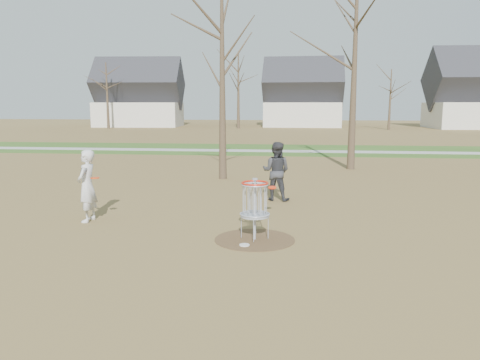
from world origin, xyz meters
name	(u,v)px	position (x,y,z in m)	size (l,w,h in m)	color
ground	(255,240)	(0.00, 0.00, 0.00)	(160.00, 160.00, 0.00)	brown
green_band	(281,150)	(0.00, 21.00, 0.01)	(160.00, 8.00, 0.01)	#2D5119
footpath	(280,151)	(0.00, 20.00, 0.01)	(160.00, 1.50, 0.01)	#9E9E99
dirt_circle	(255,239)	(0.00, 0.00, 0.01)	(1.80, 1.80, 0.01)	#47331E
player_standing	(87,186)	(-4.40, 1.17, 0.93)	(0.68, 0.44, 1.85)	silver
player_throwing	(276,171)	(0.31, 4.43, 0.92)	(0.89, 0.70, 1.84)	#333438
disc_grounded	(244,245)	(-0.18, -0.48, 0.02)	(0.22, 0.22, 0.02)	silver
discs_in_play	(190,183)	(-1.79, 1.54, 0.99)	(4.59, 1.32, 0.39)	red
disc_golf_basket	(255,200)	(0.00, 0.00, 0.91)	(0.64, 0.64, 1.35)	#9EA3AD
bare_trees	(304,79)	(1.78, 35.79, 5.35)	(52.62, 44.98, 9.00)	#382B1E
houses_row	(321,100)	(4.32, 52.56, 3.52)	(56.51, 10.01, 7.26)	silver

